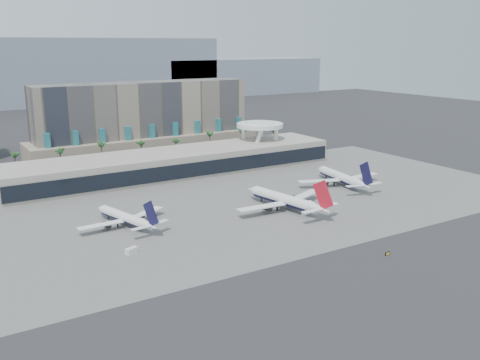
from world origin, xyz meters
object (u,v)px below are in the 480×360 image
service_vehicle_a (131,251)px  service_vehicle_b (306,213)px  airliner_left (125,217)px  airliner_centre (285,200)px  taxiway_sign (387,254)px  airliner_right (342,177)px

service_vehicle_a → service_vehicle_b: 71.55m
airliner_left → airliner_centre: 62.96m
airliner_left → airliner_centre: bearing=-27.9°
airliner_centre → taxiway_sign: size_ratio=20.76×
airliner_left → airliner_right: bearing=-13.8°
service_vehicle_a → airliner_centre: bearing=-13.0°
airliner_right → taxiway_sign: bearing=-113.9°
airliner_right → service_vehicle_b: 49.27m
airliner_centre → taxiway_sign: airliner_centre is taller
airliner_left → service_vehicle_a: size_ratio=9.19×
airliner_right → airliner_centre: bearing=-151.6°
taxiway_sign → airliner_right: bearing=48.9°
airliner_right → service_vehicle_a: 116.74m
service_vehicle_b → airliner_centre: bearing=81.6°
airliner_left → service_vehicle_b: 68.39m
service_vehicle_b → airliner_left: bearing=135.9°
airliner_left → airliner_centre: airliner_centre is taller
airliner_centre → airliner_right: 47.23m
airliner_centre → service_vehicle_b: airliner_centre is taller
airliner_right → taxiway_sign: (-45.47, -71.49, -3.34)m
service_vehicle_a → service_vehicle_b: size_ratio=1.21×
service_vehicle_b → taxiway_sign: (-3.69, -45.55, -0.35)m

